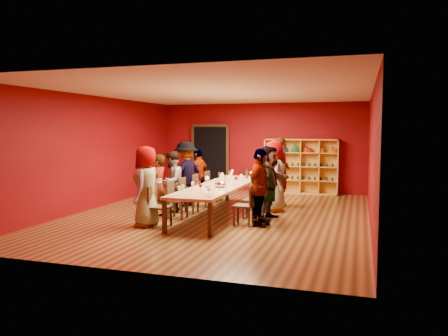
{
  "coord_description": "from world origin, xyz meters",
  "views": [
    {
      "loc": [
        3.27,
        -10.11,
        2.1
      ],
      "look_at": [
        0.03,
        0.2,
        1.15
      ],
      "focal_mm": 35.0,
      "sensor_mm": 36.0,
      "label": 1
    }
  ],
  "objects_px": {
    "chair_person_left_0": "(157,204)",
    "person_left_2": "(172,182)",
    "person_left_1": "(158,186)",
    "chair_person_left_3": "(199,189)",
    "person_right_4": "(281,172)",
    "shelving_unit": "(301,164)",
    "tasting_table": "(220,187)",
    "person_left_0": "(146,186)",
    "chair_person_right_1": "(247,203)",
    "chair_person_right_2": "(256,197)",
    "chair_person_left_2": "(186,193)",
    "person_right_1": "(259,187)",
    "spittoon_bowl": "(220,184)",
    "wine_bottle": "(247,175)",
    "person_right_2": "(268,182)",
    "chair_person_left_4": "(211,185)",
    "chair_person_right_4": "(270,188)",
    "chair_person_left_1": "(175,198)",
    "person_left_4": "(199,175)",
    "chair_person_right_3": "(265,192)",
    "person_left_3": "(186,174)",
    "person_right_3": "(275,176)"
  },
  "relations": [
    {
      "from": "shelving_unit",
      "to": "person_left_2",
      "type": "height_order",
      "value": "shelving_unit"
    },
    {
      "from": "chair_person_left_3",
      "to": "person_right_4",
      "type": "distance_m",
      "value": 2.3
    },
    {
      "from": "person_left_4",
      "to": "chair_person_right_2",
      "type": "distance_m",
      "value": 2.98
    },
    {
      "from": "person_right_4",
      "to": "wine_bottle",
      "type": "xyz_separation_m",
      "value": [
        -0.95,
        -0.11,
        -0.08
      ]
    },
    {
      "from": "chair_person_left_1",
      "to": "chair_person_right_4",
      "type": "relative_size",
      "value": 1.0
    },
    {
      "from": "chair_person_left_4",
      "to": "chair_person_right_2",
      "type": "bearing_deg",
      "value": -47.68
    },
    {
      "from": "person_left_2",
      "to": "person_left_3",
      "type": "height_order",
      "value": "person_left_3"
    },
    {
      "from": "tasting_table",
      "to": "person_right_1",
      "type": "relative_size",
      "value": 2.65
    },
    {
      "from": "chair_person_left_0",
      "to": "chair_person_right_1",
      "type": "height_order",
      "value": "same"
    },
    {
      "from": "chair_person_left_0",
      "to": "person_right_4",
      "type": "xyz_separation_m",
      "value": [
        2.12,
        3.32,
        0.45
      ]
    },
    {
      "from": "tasting_table",
      "to": "person_left_1",
      "type": "height_order",
      "value": "person_left_1"
    },
    {
      "from": "chair_person_left_2",
      "to": "spittoon_bowl",
      "type": "relative_size",
      "value": 3.22
    },
    {
      "from": "chair_person_right_1",
      "to": "chair_person_right_2",
      "type": "height_order",
      "value": "same"
    },
    {
      "from": "person_left_1",
      "to": "person_left_2",
      "type": "relative_size",
      "value": 0.97
    },
    {
      "from": "tasting_table",
      "to": "chair_person_right_3",
      "type": "distance_m",
      "value": 1.3
    },
    {
      "from": "person_left_4",
      "to": "tasting_table",
      "type": "bearing_deg",
      "value": 50.61
    },
    {
      "from": "chair_person_left_1",
      "to": "spittoon_bowl",
      "type": "height_order",
      "value": "same"
    },
    {
      "from": "person_left_1",
      "to": "wine_bottle",
      "type": "relative_size",
      "value": 5.21
    },
    {
      "from": "tasting_table",
      "to": "person_right_1",
      "type": "bearing_deg",
      "value": -37.69
    },
    {
      "from": "person_right_3",
      "to": "person_right_4",
      "type": "relative_size",
      "value": 0.97
    },
    {
      "from": "person_right_2",
      "to": "person_right_4",
      "type": "relative_size",
      "value": 0.92
    },
    {
      "from": "chair_person_right_1",
      "to": "chair_person_right_4",
      "type": "height_order",
      "value": "same"
    },
    {
      "from": "spittoon_bowl",
      "to": "wine_bottle",
      "type": "height_order",
      "value": "wine_bottle"
    },
    {
      "from": "chair_person_left_2",
      "to": "chair_person_right_4",
      "type": "bearing_deg",
      "value": 42.6
    },
    {
      "from": "chair_person_left_3",
      "to": "chair_person_left_2",
      "type": "bearing_deg",
      "value": -90.0
    },
    {
      "from": "chair_person_right_1",
      "to": "chair_person_left_4",
      "type": "bearing_deg",
      "value": 122.95
    },
    {
      "from": "chair_person_right_2",
      "to": "person_left_4",
      "type": "bearing_deg",
      "value": 137.68
    },
    {
      "from": "chair_person_right_3",
      "to": "chair_person_right_4",
      "type": "xyz_separation_m",
      "value": [
        0.0,
        0.77,
        0.0
      ]
    },
    {
      "from": "chair_person_left_0",
      "to": "wine_bottle",
      "type": "height_order",
      "value": "wine_bottle"
    },
    {
      "from": "tasting_table",
      "to": "person_left_0",
      "type": "bearing_deg",
      "value": -125.15
    },
    {
      "from": "person_left_1",
      "to": "chair_person_left_3",
      "type": "xyz_separation_m",
      "value": [
        0.43,
        1.64,
        -0.26
      ]
    },
    {
      "from": "person_left_1",
      "to": "chair_person_left_4",
      "type": "relative_size",
      "value": 1.7
    },
    {
      "from": "chair_person_left_3",
      "to": "chair_person_right_1",
      "type": "distance_m",
      "value": 2.59
    },
    {
      "from": "chair_person_left_2",
      "to": "person_right_1",
      "type": "distance_m",
      "value": 2.31
    },
    {
      "from": "person_left_0",
      "to": "wine_bottle",
      "type": "bearing_deg",
      "value": 148.4
    },
    {
      "from": "tasting_table",
      "to": "chair_person_right_4",
      "type": "relative_size",
      "value": 5.06
    },
    {
      "from": "person_left_0",
      "to": "chair_person_right_3",
      "type": "distance_m",
      "value": 3.31
    },
    {
      "from": "shelving_unit",
      "to": "person_left_3",
      "type": "distance_m",
      "value": 4.33
    },
    {
      "from": "person_left_3",
      "to": "chair_person_right_2",
      "type": "height_order",
      "value": "person_left_3"
    },
    {
      "from": "chair_person_right_4",
      "to": "chair_person_right_3",
      "type": "bearing_deg",
      "value": -90.0
    },
    {
      "from": "chair_person_left_4",
      "to": "chair_person_right_1",
      "type": "distance_m",
      "value": 3.35
    },
    {
      "from": "person_left_1",
      "to": "person_right_2",
      "type": "relative_size",
      "value": 0.87
    },
    {
      "from": "chair_person_right_2",
      "to": "person_right_3",
      "type": "distance_m",
      "value": 1.13
    },
    {
      "from": "person_left_1",
      "to": "chair_person_right_1",
      "type": "bearing_deg",
      "value": 90.69
    },
    {
      "from": "person_left_0",
      "to": "chair_person_left_4",
      "type": "bearing_deg",
      "value": 168.28
    },
    {
      "from": "person_left_1",
      "to": "person_right_2",
      "type": "xyz_separation_m",
      "value": [
        2.56,
        0.61,
        0.11
      ]
    },
    {
      "from": "tasting_table",
      "to": "chair_person_left_3",
      "type": "xyz_separation_m",
      "value": [
        -0.91,
        0.92,
        -0.2
      ]
    },
    {
      "from": "person_right_1",
      "to": "person_right_2",
      "type": "bearing_deg",
      "value": 5.84
    },
    {
      "from": "chair_person_left_0",
      "to": "person_left_2",
      "type": "relative_size",
      "value": 0.57
    },
    {
      "from": "chair_person_left_2",
      "to": "person_left_3",
      "type": "distance_m",
      "value": 1.07
    }
  ]
}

